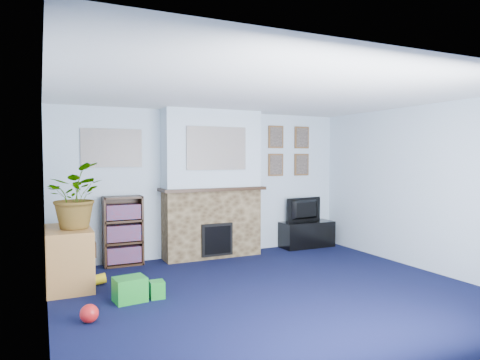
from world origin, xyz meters
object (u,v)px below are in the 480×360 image
bookshelf (123,232)px  sideboard (69,259)px  tv_stand (307,235)px  television (306,210)px

bookshelf → sideboard: (-0.81, -0.81, -0.15)m
bookshelf → sideboard: bearing=-135.1°
tv_stand → television: (0.00, 0.02, 0.46)m
tv_stand → television: bearing=90.0°
television → bookshelf: (-3.27, 0.06, -0.18)m
television → bookshelf: bearing=-6.2°
tv_stand → sideboard: sideboard is taller
tv_stand → sideboard: size_ratio=1.01×
sideboard → tv_stand: bearing=10.2°
television → bookshelf: 3.28m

